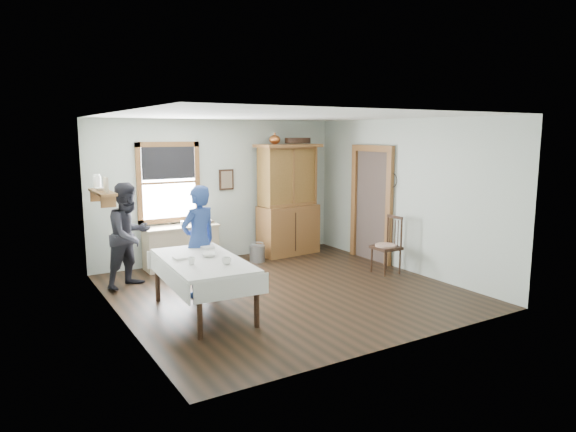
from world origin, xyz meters
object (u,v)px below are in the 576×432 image
Objects in this scene: pail at (257,253)px; figure_dark at (130,239)px; dining_table at (203,286)px; china_hutch at (288,200)px; spindle_chair at (386,245)px; wicker_basket at (274,252)px; woman_blue at (199,245)px; work_counter at (181,247)px.

figure_dark is at bearing -171.35° from pail.
china_hutch is at bearing 40.60° from dining_table.
spindle_chair is 3.17× the size of wicker_basket.
figure_dark reaches higher than wicker_basket.
figure_dark reaches higher than dining_table.
dining_table is at bearing 54.20° from woman_blue.
work_counter is 0.71× the size of dining_table.
work_counter is at bearing 165.87° from pail.
china_hutch is at bearing -164.91° from woman_blue.
figure_dark is (-1.10, -0.73, 0.39)m from work_counter.
china_hutch is 2.19× the size of spindle_chair.
spindle_chair reaches higher than dining_table.
woman_blue is 1.28m from figure_dark.
wicker_basket is (0.46, 0.16, -0.06)m from pail.
woman_blue is (-2.56, -1.64, -0.33)m from china_hutch.
woman_blue reaches higher than work_counter.
china_hutch is 7.06× the size of pail.
work_counter reaches higher than dining_table.
dining_table is 6.04× the size of pail.
pail is (1.97, 2.16, -0.22)m from dining_table.
china_hutch is 1.17× the size of dining_table.
pail is (1.39, -0.35, -0.23)m from work_counter.
work_counter is 1.81m from woman_blue.
work_counter is at bearing 77.13° from dining_table.
figure_dark is (-2.95, -0.54, 0.68)m from wicker_basket.
wicker_basket is at bearing 43.75° from dining_table.
spindle_chair is 3.22× the size of pail.
dining_table is (-2.82, -2.41, -0.73)m from china_hutch.
work_counter is 2.36m from china_hutch.
pail is 2.29m from woman_blue.
dining_table is 2.93m from pail.
woman_blue reaches higher than dining_table.
pail reaches higher than wicker_basket.
china_hutch is 2.34m from spindle_chair.
figure_dark is (-0.78, 1.01, -0.00)m from woman_blue.
figure_dark is at bearing 160.85° from spindle_chair.
wicker_basket is at bearing 119.57° from spindle_chair.
china_hutch reaches higher than pail.
work_counter is 1.45m from pail.
china_hutch is at bearing 109.61° from spindle_chair.
china_hutch is at bearing 13.48° from wicker_basket.
work_counter reaches higher than wicker_basket.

